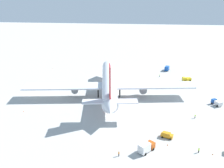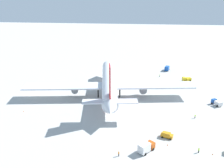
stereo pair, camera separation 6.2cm
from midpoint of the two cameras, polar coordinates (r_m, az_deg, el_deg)
name	(u,v)px [view 2 (the right image)]	position (r m, az deg, el deg)	size (l,w,h in m)	color
ground_plane	(109,95)	(124.39, -0.70, -2.54)	(600.00, 600.00, 0.00)	#B2B2AD
airliner	(109,83)	(120.74, -0.65, 0.21)	(67.48, 82.23, 22.79)	silver
service_truck_0	(187,79)	(149.51, 16.75, 1.09)	(3.61, 5.29, 2.42)	yellow
service_truck_1	(217,103)	(122.46, 22.92, -3.95)	(5.38, 4.38, 2.33)	#194CA5
service_truck_3	(146,147)	(82.72, 7.82, -14.14)	(6.29, 5.84, 3.24)	#BF4C14
service_truck_4	(167,68)	(166.92, 12.51, 3.57)	(5.81, 3.68, 2.97)	#194CA5
service_van	(167,135)	(91.36, 12.49, -11.35)	(3.13, 4.62, 1.97)	orange
ground_worker_0	(160,76)	(153.39, 10.90, 1.90)	(0.50, 0.50, 1.64)	navy
ground_worker_1	(199,150)	(86.57, 19.30, -14.14)	(0.54, 0.54, 1.78)	black
ground_worker_2	(119,154)	(80.55, 1.58, -15.68)	(0.56, 0.56, 1.79)	black
ground_worker_3	(195,116)	(107.41, 18.53, -7.03)	(0.51, 0.51, 1.69)	black
traffic_cone_0	(213,154)	(87.46, 22.14, -14.66)	(0.36, 0.36, 0.55)	orange
traffic_cone_1	(168,145)	(87.64, 12.66, -13.44)	(0.36, 0.36, 0.55)	orange
traffic_cone_2	(24,111)	(113.96, -19.61, -5.87)	(0.36, 0.36, 0.55)	orange
traffic_cone_4	(52,68)	(172.59, -13.52, 3.57)	(0.36, 0.36, 0.55)	orange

